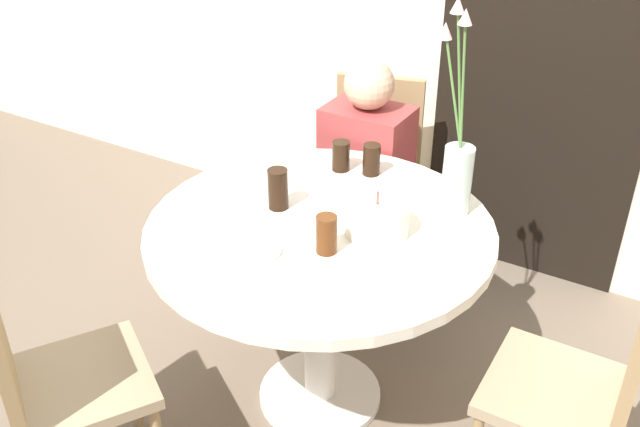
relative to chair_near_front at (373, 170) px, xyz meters
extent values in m
plane|color=#6B5B4C|center=(0.24, -0.86, -0.51)|extent=(16.00, 16.00, 0.00)
cube|color=black|center=(0.58, 0.37, 0.51)|extent=(0.90, 0.01, 2.05)
cylinder|color=silver|center=(0.24, -0.86, 0.23)|extent=(1.12, 1.12, 0.04)
cylinder|color=silver|center=(0.24, -0.86, -0.14)|extent=(0.11, 0.11, 0.69)
cylinder|color=silver|center=(0.24, -0.86, -0.50)|extent=(0.45, 0.45, 0.03)
cube|color=#9E896B|center=(0.02, -0.08, -0.08)|extent=(0.49, 0.49, 0.04)
cube|color=#997A51|center=(-0.03, 0.10, 0.17)|extent=(0.38, 0.14, 0.46)
cylinder|color=#997A51|center=(-0.10, -0.29, -0.31)|extent=(0.03, 0.03, 0.41)
cylinder|color=#997A51|center=(0.23, -0.20, -0.31)|extent=(0.03, 0.03, 0.41)
cylinder|color=#997A51|center=(-0.19, 0.04, -0.31)|extent=(0.03, 0.03, 0.41)
cylinder|color=#997A51|center=(0.14, 0.13, -0.31)|extent=(0.03, 0.03, 0.41)
cube|color=#9E896B|center=(-0.19, -1.54, -0.08)|extent=(0.55, 0.55, 0.04)
cylinder|color=#997A51|center=(-0.25, -1.31, -0.31)|extent=(0.03, 0.03, 0.41)
cylinder|color=#997A51|center=(-0.43, -1.59, -0.31)|extent=(0.03, 0.03, 0.41)
cube|color=#9E896B|center=(1.04, -0.85, -0.08)|extent=(0.40, 0.40, 0.04)
cylinder|color=#997A51|center=(0.87, -0.68, -0.31)|extent=(0.03, 0.03, 0.41)
cylinder|color=white|center=(0.41, -0.81, 0.30)|extent=(0.20, 0.20, 0.10)
cylinder|color=#E54C4C|center=(0.41, -0.81, 0.37)|extent=(0.01, 0.01, 0.04)
cylinder|color=#B2C6C1|center=(0.57, -0.56, 0.36)|extent=(0.10, 0.10, 0.23)
cylinder|color=#4C7538|center=(0.54, -0.54, 0.69)|extent=(0.07, 0.04, 0.43)
cone|color=beige|center=(0.51, -0.53, 0.91)|extent=(0.04, 0.04, 0.05)
cylinder|color=#4C7538|center=(0.52, -0.53, 0.65)|extent=(0.12, 0.07, 0.34)
cone|color=beige|center=(0.47, -0.50, 0.82)|extent=(0.05, 0.05, 0.05)
cylinder|color=#4C7538|center=(0.56, -0.55, 0.68)|extent=(0.04, 0.03, 0.40)
cone|color=beige|center=(0.54, -0.54, 0.88)|extent=(0.04, 0.04, 0.05)
cylinder|color=silver|center=(0.15, -1.09, 0.25)|extent=(0.16, 0.16, 0.01)
cylinder|color=black|center=(0.11, -0.49, 0.30)|extent=(0.06, 0.06, 0.11)
cylinder|color=black|center=(0.22, -0.46, 0.30)|extent=(0.06, 0.06, 0.11)
cylinder|color=black|center=(0.06, -0.83, 0.32)|extent=(0.07, 0.07, 0.14)
cylinder|color=#51280F|center=(0.33, -0.98, 0.31)|extent=(0.06, 0.06, 0.12)
cube|color=#383333|center=(0.04, -0.15, -0.29)|extent=(0.31, 0.24, 0.45)
cube|color=#993838|center=(0.04, -0.15, 0.15)|extent=(0.34, 0.24, 0.42)
sphere|color=#D1A889|center=(0.04, -0.15, 0.46)|extent=(0.20, 0.20, 0.20)
camera|label=1|loc=(1.23, -2.53, 1.44)|focal=40.00mm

